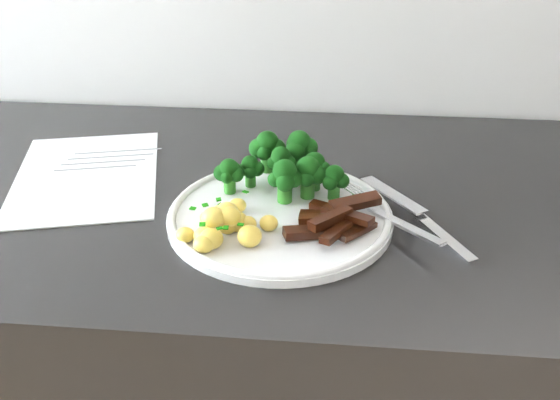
% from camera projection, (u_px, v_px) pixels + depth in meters
% --- Properties ---
extents(recipe_paper, '(0.27, 0.33, 0.00)m').
position_uv_depth(recipe_paper, '(87.00, 175.00, 0.92)').
color(recipe_paper, white).
rests_on(recipe_paper, counter).
extents(plate, '(0.29, 0.29, 0.02)m').
position_uv_depth(plate, '(280.00, 215.00, 0.80)').
color(plate, white).
rests_on(plate, counter).
extents(broccoli, '(0.18, 0.12, 0.07)m').
position_uv_depth(broccoli, '(287.00, 164.00, 0.84)').
color(broccoli, '#25661B').
rests_on(broccoli, plate).
extents(potatoes, '(0.12, 0.12, 0.04)m').
position_uv_depth(potatoes, '(226.00, 222.00, 0.75)').
color(potatoes, '#F3D657').
rests_on(potatoes, plate).
extents(beef_strips, '(0.12, 0.11, 0.03)m').
position_uv_depth(beef_strips, '(335.00, 220.00, 0.77)').
color(beef_strips, black).
rests_on(beef_strips, plate).
extents(fork, '(0.13, 0.16, 0.02)m').
position_uv_depth(fork, '(390.00, 215.00, 0.78)').
color(fork, silver).
rests_on(fork, plate).
extents(knife, '(0.13, 0.20, 0.02)m').
position_uv_depth(knife, '(428.00, 226.00, 0.78)').
color(knife, silver).
rests_on(knife, plate).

